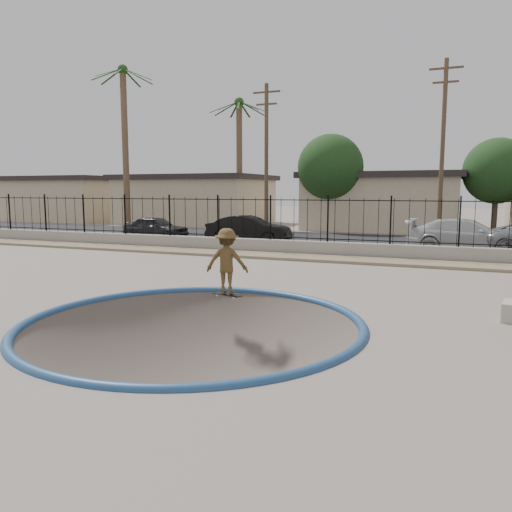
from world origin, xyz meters
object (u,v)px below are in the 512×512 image
object	(u,v)px
car_c	(467,236)
skater	(227,265)
car_a	(156,227)
skateboard	(227,295)
car_b	(249,230)

from	to	relation	value
car_c	skater	bearing A→B (deg)	156.65
skater	car_a	bearing A→B (deg)	-63.28
skater	car_a	size ratio (longest dim) A/B	0.45
car_c	car_a	bearing A→B (deg)	91.74
car_a	car_c	xyz separation A→B (m)	(15.82, -0.29, 0.10)
car_a	car_c	bearing A→B (deg)	-89.65
skateboard	car_b	size ratio (longest dim) A/B	0.20
skater	car_b	distance (m)	12.58
car_a	car_c	size ratio (longest dim) A/B	0.73
skateboard	car_a	bearing A→B (deg)	144.07
car_a	car_b	bearing A→B (deg)	-91.54
skateboard	car_a	distance (m)	15.72
skater	car_c	distance (m)	13.15
skateboard	car_c	size ratio (longest dim) A/B	0.17
skater	skateboard	size ratio (longest dim) A/B	1.97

